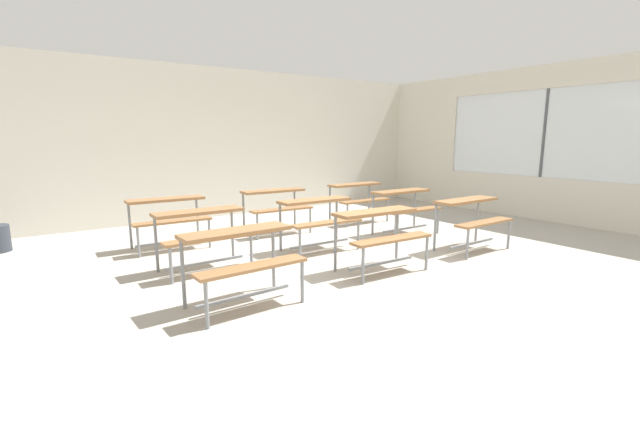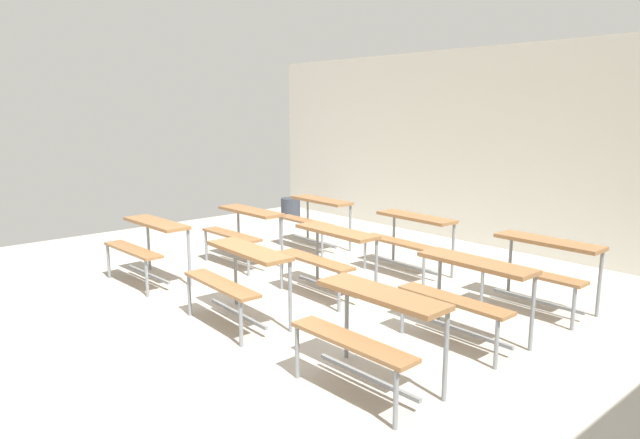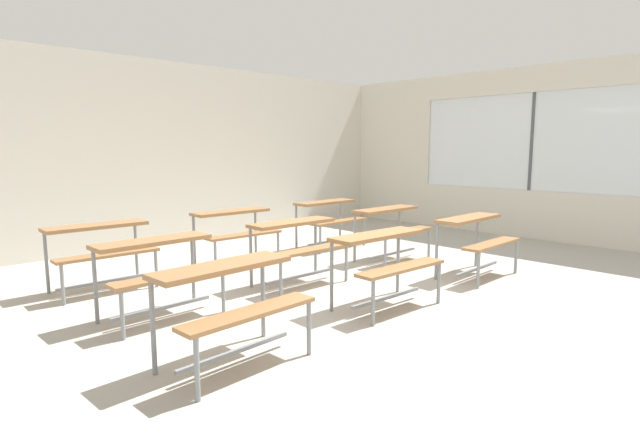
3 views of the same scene
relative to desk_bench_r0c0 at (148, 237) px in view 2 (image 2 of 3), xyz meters
The scene contains 12 objects.
ground 1.93m from the desk_bench_r0c0, ahead, with size 10.00×9.00×0.05m, color #ADA89E.
wall_back 5.21m from the desk_bench_r0c0, 69.27° to the left, with size 10.00×0.12×3.00m, color silver.
desk_bench_r0c0 is the anchor object (origin of this frame).
desk_bench_r0c1 1.87m from the desk_bench_r0c0, ahead, with size 1.12×0.63×0.74m.
desk_bench_r0c2 3.65m from the desk_bench_r0c0, ahead, with size 1.11×0.61×0.74m.
desk_bench_r1c0 1.33m from the desk_bench_r0c0, 86.39° to the left, with size 1.11×0.61×0.74m.
desk_bench_r1c1 2.23m from the desk_bench_r0c0, 36.05° to the left, with size 1.11×0.61×0.74m.
desk_bench_r1c2 3.86m from the desk_bench_r0c0, 20.54° to the left, with size 1.11×0.60×0.74m.
desk_bench_r2c0 2.66m from the desk_bench_r0c0, 89.18° to the left, with size 1.11×0.61×0.74m.
desk_bench_r2c1 3.25m from the desk_bench_r0c0, 55.23° to the left, with size 1.12×0.62×0.74m.
desk_bench_r2c2 4.50m from the desk_bench_r0c0, 35.87° to the left, with size 1.10×0.59×0.74m.
trash_bin 4.42m from the desk_bench_r0c0, 118.41° to the left, with size 0.37×0.37×0.39m, color #333842.
Camera 2 is at (4.58, -3.18, 2.09)m, focal length 31.88 mm.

